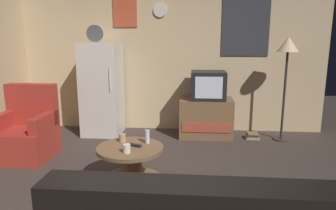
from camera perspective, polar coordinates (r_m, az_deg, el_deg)
The scene contains 13 objects.
ground_plane at distance 3.25m, azimuth -3.70°, elevation -16.42°, with size 12.00×12.00×0.00m, color #3D332D.
wall_with_art at distance 5.30m, azimuth 0.23°, elevation 9.02°, with size 5.20×0.12×2.52m.
fridge at distance 5.15m, azimuth -12.14°, elevation 2.93°, with size 0.60×0.62×1.77m.
tv_stand at distance 5.01m, azimuth 7.03°, elevation -2.35°, with size 0.84×0.53×0.62m.
crt_tv at distance 4.91m, azimuth 7.46°, elevation 3.65°, with size 0.54×0.51×0.44m.
standing_lamp at distance 4.97m, azimuth 21.31°, elevation 9.06°, with size 0.32×0.32×1.59m.
coffee_table at distance 3.42m, azimuth -6.96°, elevation -11.05°, with size 0.72×0.72×0.42m.
wine_glass at distance 3.42m, azimuth -3.86°, elevation -5.88°, with size 0.05×0.05×0.15m, color silver.
mug_ceramic_white at distance 3.17m, azimuth -7.66°, elevation -8.02°, with size 0.08×0.08×0.09m, color silver.
mug_ceramic_tan at distance 3.51m, azimuth -8.45°, elevation -6.04°, with size 0.08×0.08×0.09m, color tan.
remote_control at distance 3.36m, azimuth -6.19°, elevation -7.41°, with size 0.15×0.04×0.02m, color black.
armchair at distance 4.52m, azimuth -24.73°, elevation -4.62°, with size 0.68×0.68×0.96m.
book_stack at distance 5.07m, azimuth 15.41°, elevation -5.56°, with size 0.21×0.17×0.10m.
Camera 1 is at (0.45, -2.82, 1.55)m, focal length 32.86 mm.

